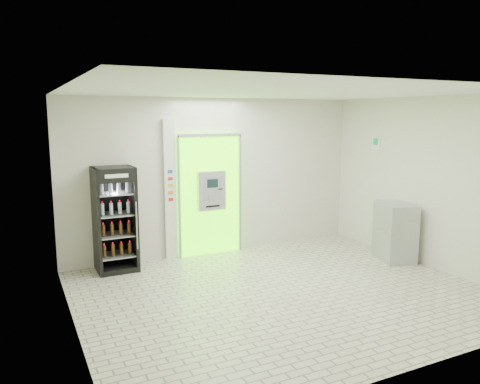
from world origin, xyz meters
TOP-DOWN VIEW (x-y plane):
  - ground at (0.00, 0.00)m, footprint 6.00×6.00m
  - room_shell at (0.00, 0.00)m, footprint 6.00×6.00m
  - atm_assembly at (-0.20, 2.41)m, footprint 1.30×0.24m
  - pillar at (-0.98, 2.45)m, footprint 0.22×0.11m
  - beverage_cooler at (-2.06, 2.20)m, footprint 0.68×0.65m
  - steel_cabinet at (2.72, 0.50)m, footprint 0.78×0.93m
  - exit_sign at (2.99, 1.40)m, footprint 0.02×0.22m

SIDE VIEW (x-z plane):
  - ground at x=0.00m, z-range 0.00..0.00m
  - steel_cabinet at x=2.72m, z-range 0.00..1.07m
  - beverage_cooler at x=-2.06m, z-range -0.04..1.77m
  - atm_assembly at x=-0.20m, z-range 0.01..2.34m
  - pillar at x=-0.98m, z-range 0.00..2.60m
  - room_shell at x=0.00m, z-range -1.16..4.84m
  - exit_sign at x=2.99m, z-range 1.99..2.25m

